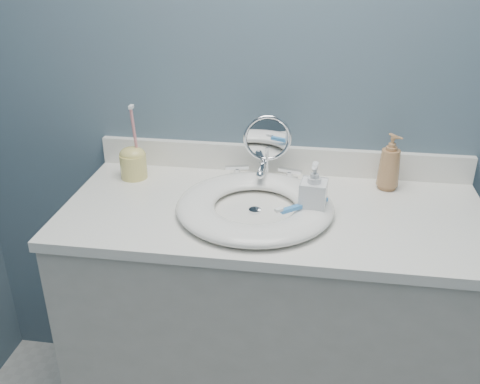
% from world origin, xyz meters
% --- Properties ---
extents(back_wall, '(2.20, 0.02, 2.40)m').
position_xyz_m(back_wall, '(0.00, 1.25, 1.20)').
color(back_wall, slate).
rests_on(back_wall, ground).
extents(vanity_cabinet, '(1.20, 0.55, 0.85)m').
position_xyz_m(vanity_cabinet, '(0.00, 0.97, 0.42)').
color(vanity_cabinet, beige).
rests_on(vanity_cabinet, ground).
extents(countertop, '(1.22, 0.57, 0.03)m').
position_xyz_m(countertop, '(0.00, 0.97, 0.86)').
color(countertop, white).
rests_on(countertop, vanity_cabinet).
extents(backsplash, '(1.22, 0.02, 0.09)m').
position_xyz_m(backsplash, '(0.00, 1.24, 0.93)').
color(backsplash, white).
rests_on(backsplash, countertop).
extents(basin, '(0.45, 0.45, 0.04)m').
position_xyz_m(basin, '(-0.05, 0.94, 0.90)').
color(basin, white).
rests_on(basin, countertop).
extents(drain, '(0.04, 0.04, 0.01)m').
position_xyz_m(drain, '(-0.05, 0.94, 0.88)').
color(drain, silver).
rests_on(drain, countertop).
extents(faucet, '(0.25, 0.13, 0.07)m').
position_xyz_m(faucet, '(-0.05, 1.14, 0.91)').
color(faucet, silver).
rests_on(faucet, countertop).
extents(makeup_mirror, '(0.15, 0.09, 0.22)m').
position_xyz_m(makeup_mirror, '(-0.04, 1.16, 1.00)').
color(makeup_mirror, silver).
rests_on(makeup_mirror, countertop).
extents(soap_bottle_amber, '(0.10, 0.10, 0.18)m').
position_xyz_m(soap_bottle_amber, '(0.34, 1.16, 0.97)').
color(soap_bottle_amber, '#A3744A').
rests_on(soap_bottle_amber, countertop).
extents(soap_bottle_clear, '(0.08, 0.08, 0.16)m').
position_xyz_m(soap_bottle_clear, '(0.11, 0.94, 0.96)').
color(soap_bottle_clear, silver).
rests_on(soap_bottle_clear, countertop).
extents(toothbrush_holder, '(0.09, 0.09, 0.25)m').
position_xyz_m(toothbrush_holder, '(-0.47, 1.12, 0.94)').
color(toothbrush_holder, '#DBCB6D').
rests_on(toothbrush_holder, countertop).
extents(toothbrush_lying, '(0.14, 0.12, 0.02)m').
position_xyz_m(toothbrush_lying, '(0.08, 0.92, 0.92)').
color(toothbrush_lying, '#3D8CD8').
rests_on(toothbrush_lying, basin).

